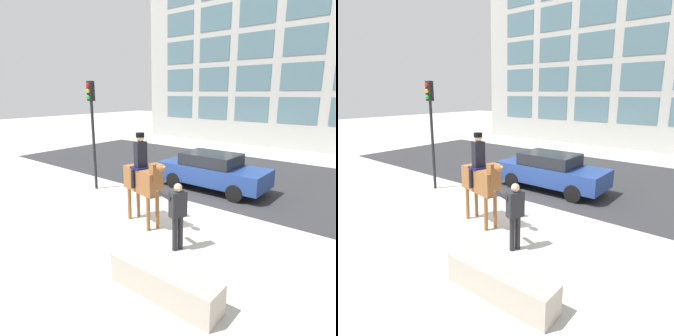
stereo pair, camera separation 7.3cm
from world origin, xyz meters
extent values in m
plane|color=beige|center=(0.00, 0.00, 0.00)|extent=(80.00, 80.00, 0.00)
cube|color=#2D2D30|center=(0.00, 4.75, 0.00)|extent=(25.01, 8.50, 0.01)
cube|color=slate|center=(-9.43, 12.83, 2.60)|extent=(2.52, 0.02, 1.69)
cube|color=slate|center=(-6.29, 12.83, 2.60)|extent=(2.52, 0.02, 1.69)
cube|color=slate|center=(-3.14, 12.83, 2.60)|extent=(2.52, 0.02, 1.69)
cube|color=slate|center=(0.00, 12.83, 2.60)|extent=(2.52, 0.02, 1.69)
cube|color=slate|center=(-9.43, 12.83, 4.72)|extent=(2.52, 0.02, 1.69)
cube|color=slate|center=(-6.29, 12.83, 4.72)|extent=(2.52, 0.02, 1.69)
cube|color=slate|center=(-3.14, 12.83, 4.72)|extent=(2.52, 0.02, 1.69)
cube|color=slate|center=(0.00, 12.83, 4.72)|extent=(2.52, 0.02, 1.69)
cube|color=slate|center=(-9.43, 12.83, 6.84)|extent=(2.52, 0.02, 1.69)
cube|color=slate|center=(-6.29, 12.83, 6.84)|extent=(2.52, 0.02, 1.69)
cube|color=slate|center=(-3.14, 12.83, 6.84)|extent=(2.52, 0.02, 1.69)
cube|color=slate|center=(0.00, 12.83, 6.84)|extent=(2.52, 0.02, 1.69)
cube|color=slate|center=(-9.43, 12.83, 8.96)|extent=(2.52, 0.02, 1.69)
cube|color=slate|center=(-6.29, 12.83, 8.96)|extent=(2.52, 0.02, 1.69)
cube|color=slate|center=(-3.14, 12.83, 8.96)|extent=(2.52, 0.02, 1.69)
cube|color=slate|center=(0.00, 12.83, 8.96)|extent=(2.52, 0.02, 1.69)
cube|color=brown|center=(-0.02, -1.82, 1.31)|extent=(1.46, 0.77, 0.66)
cylinder|color=brown|center=(0.50, -1.80, 0.49)|extent=(0.11, 0.11, 0.98)
cylinder|color=brown|center=(0.43, -2.10, 0.49)|extent=(0.11, 0.11, 0.98)
cylinder|color=brown|center=(-0.47, -1.55, 0.49)|extent=(0.11, 0.11, 0.98)
cylinder|color=brown|center=(-0.55, -1.85, 0.49)|extent=(0.11, 0.11, 0.98)
cube|color=brown|center=(0.57, -1.98, 1.66)|extent=(0.25, 0.28, 0.50)
cube|color=#382314|center=(0.46, -1.95, 1.68)|extent=(0.06, 0.09, 0.45)
ellipsoid|color=brown|center=(0.85, -2.05, 1.86)|extent=(0.37, 0.27, 0.20)
cube|color=silver|center=(0.94, -2.07, 1.88)|extent=(0.13, 0.08, 0.08)
cylinder|color=#382314|center=(-0.74, -1.64, 1.20)|extent=(0.09, 0.09, 0.55)
cube|color=#14144C|center=(-0.09, -1.81, 1.66)|extent=(0.52, 0.57, 0.05)
cube|color=black|center=(-0.09, -1.81, 2.05)|extent=(0.29, 0.36, 0.71)
sphere|color=#D1A889|center=(-0.09, -1.81, 2.51)|extent=(0.22, 0.22, 0.22)
cylinder|color=black|center=(-0.09, -1.81, 2.59)|extent=(0.24, 0.24, 0.12)
cylinder|color=black|center=(-0.02, -1.55, 1.38)|extent=(0.11, 0.11, 0.53)
cylinder|color=black|center=(-0.16, -2.07, 1.38)|extent=(0.11, 0.11, 0.53)
cylinder|color=#232328|center=(1.66, -2.51, 0.43)|extent=(0.13, 0.13, 0.86)
cylinder|color=#232328|center=(1.71, -2.36, 0.43)|extent=(0.13, 0.13, 0.86)
cube|color=#232328|center=(1.68, -2.44, 1.17)|extent=(0.34, 0.45, 0.62)
sphere|color=#D1A889|center=(1.68, -2.44, 1.58)|extent=(0.20, 0.20, 0.20)
cube|color=#232328|center=(1.36, -2.51, 1.34)|extent=(0.55, 0.27, 0.09)
cone|color=orange|center=(1.04, -2.40, 1.34)|extent=(0.18, 0.10, 0.04)
cube|color=navy|center=(-0.02, 2.20, 0.65)|extent=(4.26, 1.70, 0.67)
cube|color=black|center=(-0.12, 2.20, 1.21)|extent=(2.13, 1.50, 0.46)
cylinder|color=black|center=(1.30, 1.41, 0.32)|extent=(0.63, 0.20, 0.63)
cylinder|color=black|center=(1.30, 2.98, 0.32)|extent=(0.63, 0.20, 0.63)
cylinder|color=black|center=(-1.34, 1.41, 0.32)|extent=(0.63, 0.20, 0.63)
cylinder|color=black|center=(-1.34, 2.98, 0.32)|extent=(0.63, 0.20, 0.63)
cylinder|color=black|center=(-3.72, -0.58, 1.71)|extent=(0.11, 0.11, 3.42)
cube|color=black|center=(-3.72, -0.58, 3.78)|extent=(0.24, 0.19, 0.72)
sphere|color=red|center=(-3.72, -0.70, 4.00)|extent=(0.15, 0.15, 0.15)
sphere|color=orange|center=(-3.72, -0.70, 3.78)|extent=(0.15, 0.15, 0.15)
sphere|color=green|center=(-3.72, -0.70, 3.57)|extent=(0.15, 0.15, 0.15)
cube|color=#ADA393|center=(2.52, -3.99, 0.29)|extent=(2.29, 0.56, 0.58)
camera|label=1|loc=(5.59, -7.77, 3.71)|focal=32.00mm
camera|label=2|loc=(5.65, -7.73, 3.71)|focal=32.00mm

